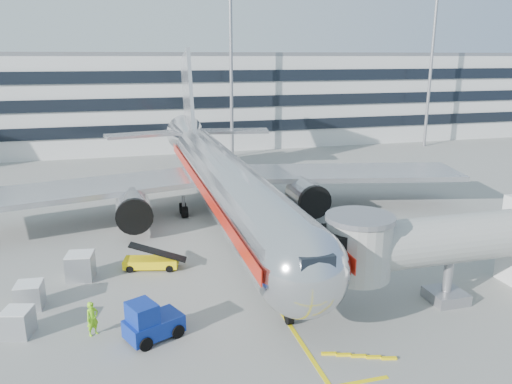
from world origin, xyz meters
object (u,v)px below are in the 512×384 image
object	(u,v)px
cargo_container_right	(80,266)
main_jet	(220,177)
baggage_tug	(150,322)
cargo_container_front	(18,322)
belt_loader	(151,262)
ramp_worker	(92,319)
cargo_container_left	(30,295)

from	to	relation	value
cargo_container_right	main_jet	bearing A→B (deg)	40.16
baggage_tug	cargo_container_front	xyz separation A→B (m)	(-7.06, 2.33, -0.21)
belt_loader	cargo_container_front	distance (m)	10.57
cargo_container_front	ramp_worker	xyz separation A→B (m)	(4.00, -1.05, 0.21)
main_jet	cargo_container_left	xyz separation A→B (m)	(-14.74, -13.64, -3.42)
belt_loader	baggage_tug	xyz separation A→B (m)	(-0.67, -9.54, 0.44)
belt_loader	ramp_worker	bearing A→B (deg)	-114.33
cargo_container_right	cargo_container_front	world-z (taller)	cargo_container_right
cargo_container_front	baggage_tug	bearing A→B (deg)	-18.29
baggage_tug	cargo_container_left	world-z (taller)	baggage_tug
cargo_container_left	cargo_container_front	bearing A→B (deg)	-92.51
cargo_container_right	ramp_worker	xyz separation A→B (m)	(1.09, -7.82, 0.05)
baggage_tug	cargo_container_right	world-z (taller)	baggage_tug
cargo_container_right	cargo_container_front	size ratio (longest dim) A/B	1.11
baggage_tug	ramp_worker	world-z (taller)	baggage_tug
ramp_worker	main_jet	bearing A→B (deg)	23.56
cargo_container_right	ramp_worker	bearing A→B (deg)	-82.07
main_jet	cargo_container_left	bearing A→B (deg)	-137.22
cargo_container_left	cargo_container_front	distance (m)	3.24
belt_loader	cargo_container_right	bearing A→B (deg)	-174.83
baggage_tug	cargo_container_left	bearing A→B (deg)	141.16
cargo_container_left	ramp_worker	size ratio (longest dim) A/B	0.83
belt_loader	ramp_worker	world-z (taller)	ramp_worker
cargo_container_right	cargo_container_front	bearing A→B (deg)	-113.24
cargo_container_left	cargo_container_right	distance (m)	4.49
belt_loader	cargo_container_right	distance (m)	4.86
baggage_tug	belt_loader	bearing A→B (deg)	85.97
main_jet	ramp_worker	xyz separation A→B (m)	(-10.88, -17.93, -3.25)
baggage_tug	cargo_container_front	distance (m)	7.44
cargo_container_left	cargo_container_right	bearing A→B (deg)	51.95
main_jet	cargo_container_front	distance (m)	22.76
main_jet	belt_loader	distance (m)	12.57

